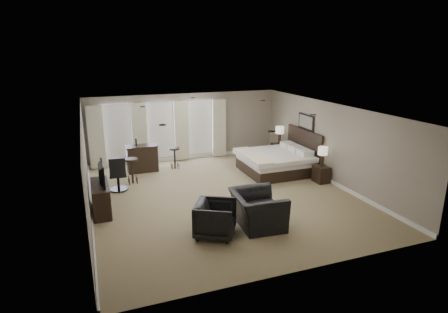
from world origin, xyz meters
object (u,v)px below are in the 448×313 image
object	(u,v)px
nightstand_far	(279,151)
nightstand_near	(321,174)
armchair_far	(216,217)
desk_chair	(118,173)
dresser	(101,198)
bed	(277,152)
lamp_far	(280,135)
bar_counter	(142,158)
bar_stool_right	(175,158)
bar_stool_left	(132,171)
tv	(99,182)
armchair_near	(257,204)
lamp_near	(322,157)

from	to	relation	value
nightstand_far	nightstand_near	bearing A→B (deg)	-90.00
armchair_far	desk_chair	size ratio (longest dim) A/B	0.84
dresser	nightstand_near	bearing A→B (deg)	-0.34
bed	nightstand_near	bearing A→B (deg)	-58.46
lamp_far	dresser	world-z (taller)	lamp_far
armchair_far	bar_counter	xyz separation A→B (m)	(-0.88, 5.47, 0.02)
lamp_far	bar_stool_right	bearing A→B (deg)	177.11
nightstand_far	bar_stool_left	bearing A→B (deg)	-171.81
nightstand_near	desk_chair	xyz separation A→B (m)	(-6.34, 1.57, 0.28)
lamp_far	bed	bearing A→B (deg)	-121.54
tv	armchair_far	bearing A→B (deg)	-133.15
armchair_far	desk_chair	xyz separation A→B (m)	(-1.87, 3.83, 0.09)
tv	armchair_near	bearing A→B (deg)	-121.33
bed	armchair_far	size ratio (longest dim) A/B	2.50
dresser	armchair_near	world-z (taller)	armchair_near
nightstand_near	bar_stool_right	world-z (taller)	bar_stool_right
bed	tv	bearing A→B (deg)	-166.85
bar_counter	desk_chair	size ratio (longest dim) A/B	1.00
armchair_near	lamp_far	bearing A→B (deg)	-29.31
armchair_near	bed	bearing A→B (deg)	-30.07
bed	bar_counter	distance (m)	4.80
nightstand_far	armchair_near	distance (m)	6.05
tv	dresser	bearing A→B (deg)	-180.00
tv	bar_counter	xyz separation A→B (m)	(1.57, 3.17, -0.39)
bar_stool_left	bed	bearing A→B (deg)	-7.01
nightstand_near	lamp_near	bearing A→B (deg)	0.00
lamp_near	lamp_far	distance (m)	2.90
bar_stool_right	desk_chair	xyz separation A→B (m)	(-2.15, -1.54, 0.16)
bar_stool_right	bar_stool_left	bearing A→B (deg)	-147.65
armchair_far	nightstand_far	bearing A→B (deg)	-12.05
lamp_far	bar_stool_right	size ratio (longest dim) A/B	0.88
lamp_far	armchair_near	bearing A→B (deg)	-123.50
tv	nightstand_far	bearing A→B (deg)	-67.56
bed	lamp_near	distance (m)	1.71
armchair_near	nightstand_far	bearing A→B (deg)	-29.31
dresser	bar_stool_left	bearing A→B (deg)	61.95
lamp_near	bar_stool_left	size ratio (longest dim) A/B	0.78
lamp_far	dresser	distance (m)	7.51
bed	bar_stool_right	distance (m)	3.70
bed	armchair_near	xyz separation A→B (m)	(-2.45, -3.59, -0.15)
armchair_far	lamp_near	bearing A→B (deg)	-34.34
tv	bar_stool_left	distance (m)	2.33
lamp_far	desk_chair	xyz separation A→B (m)	(-6.34, -1.33, -0.42)
nightstand_far	dresser	xyz separation A→B (m)	(-6.92, -2.86, 0.09)
lamp_far	bar_stool_left	distance (m)	5.93
dresser	armchair_near	bearing A→B (deg)	-31.33
nightstand_near	armchair_near	size ratio (longest dim) A/B	0.41
lamp_far	armchair_far	bearing A→B (deg)	-130.91
tv	armchair_near	distance (m)	4.21
armchair_far	lamp_far	bearing A→B (deg)	-12.05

